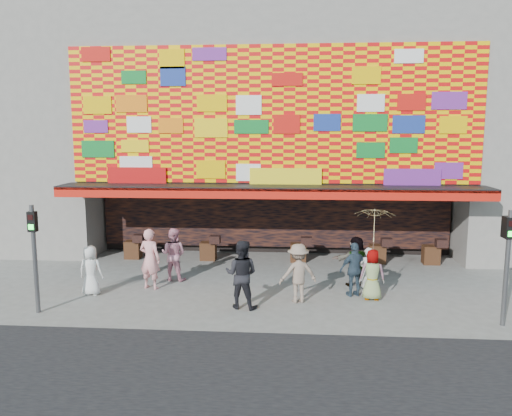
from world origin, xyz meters
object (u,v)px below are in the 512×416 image
Objects in this scene: signal_right at (508,255)px; ped_a at (91,270)px; signal_left at (34,247)px; ped_d at (298,273)px; ped_b at (150,259)px; ped_i at (173,254)px; ped_h at (368,272)px; ped_g at (372,275)px; parasol at (374,226)px; ped_e at (355,269)px; ped_f at (356,261)px; ped_c at (241,274)px.

signal_right is 1.96× the size of ped_a.
signal_left reaches higher than ped_d.
ped_b is at bearing -28.45° from ped_d.
signal_right reaches higher than ped_i.
ped_a reaches higher than ped_h.
parasol reaches higher than ped_g.
ped_h is 6.37m from ped_i.
ped_e is at bearing -28.20° from ped_g.
ped_f is at bearing -157.70° from ped_b.
parasol reaches higher than ped_b.
ped_d is at bearing 21.02° from ped_h.
ped_i is (2.15, 1.72, 0.12)m from ped_a.
ped_c reaches higher than ped_a.
signal_left is 1.73× the size of ped_d.
ped_i is (0.52, 0.97, -0.08)m from ped_b.
signal_left is at bearing 12.13° from ped_f.
ped_b is at bearing -15.98° from ped_c.
ped_e is 1.01× the size of ped_f.
ped_c reaches higher than ped_f.
ped_f reaches higher than ped_h.
ped_i reaches higher than ped_f.
ped_i is at bearing 160.51° from signal_right.
ped_i is (-6.34, 1.52, 0.13)m from ped_g.
ped_f is 1.97m from parasol.
ped_e is 5.99m from ped_i.
ped_f is at bearing 103.00° from parasol.
ped_i reaches higher than ped_a.
signal_left is 9.52m from parasol.
parasol is (2.19, 0.38, 1.36)m from ped_d.
ped_c is 1.19× the size of ped_f.
signal_left is 9.17m from ped_e.
ped_d is 0.98× the size of ped_i.
signal_right is at bearing 0.00° from signal_left.
signal_right is at bearing 153.22° from ped_g.
ped_d is at bearing 2.40° from ped_e.
signal_left is 1.84× the size of ped_f.
ped_h is at bearing 103.16° from parasol.
ped_i is 6.66m from parasol.
ped_h is 1.52m from parasol.
ped_c is 1.30× the size of ped_h.
ped_a is 8.42m from ped_h.
ped_f is at bearing -73.27° from ped_g.
ped_a is (0.86, 1.61, -1.09)m from signal_left.
signal_right is 3.57m from parasol.
signal_right is 4.24m from ped_e.
signal_left is 1.97× the size of ped_g.
ped_e is at bearing -175.40° from ped_d.
ped_d is 4.57m from ped_i.
signal_right is at bearing 147.53° from ped_h.
parasol reaches higher than ped_a.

